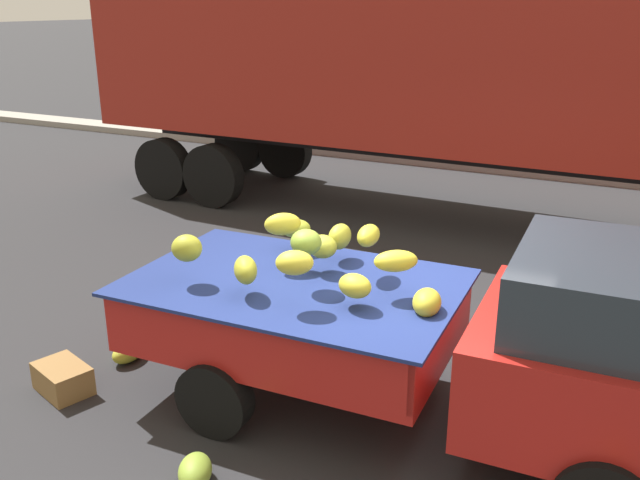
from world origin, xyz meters
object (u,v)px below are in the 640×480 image
Objects in this scene: fallen_banana_bunch_by_wheel at (195,471)px; produce_crate at (63,379)px; pickup_truck at (528,347)px; semi_trailer at (442,57)px; fallen_banana_bunch_near_tailgate at (129,352)px.

fallen_banana_bunch_by_wheel is 1.88m from produce_crate.
semi_trailer reaches higher than pickup_truck.
produce_crate is at bearing -167.38° from pickup_truck.
produce_crate is at bearing 165.16° from fallen_banana_bunch_by_wheel.
pickup_truck is at bearing 14.94° from produce_crate.
semi_trailer is at bearing 94.08° from fallen_banana_bunch_by_wheel.
semi_trailer reaches higher than fallen_banana_bunch_by_wheel.
pickup_truck is 13.76× the size of fallen_banana_bunch_by_wheel.
fallen_banana_bunch_by_wheel is (1.68, -1.18, 0.00)m from fallen_banana_bunch_near_tailgate.
pickup_truck is at bearing 5.06° from fallen_banana_bunch_near_tailgate.
semi_trailer is (-2.52, 5.66, 1.66)m from pickup_truck.
fallen_banana_bunch_near_tailgate is 1.04× the size of fallen_banana_bunch_by_wheel.
produce_crate reaches higher than fallen_banana_bunch_by_wheel.
fallen_banana_bunch_by_wheel is (0.51, -7.16, -2.44)m from semi_trailer.
semi_trailer is 33.18× the size of fallen_banana_bunch_by_wheel.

